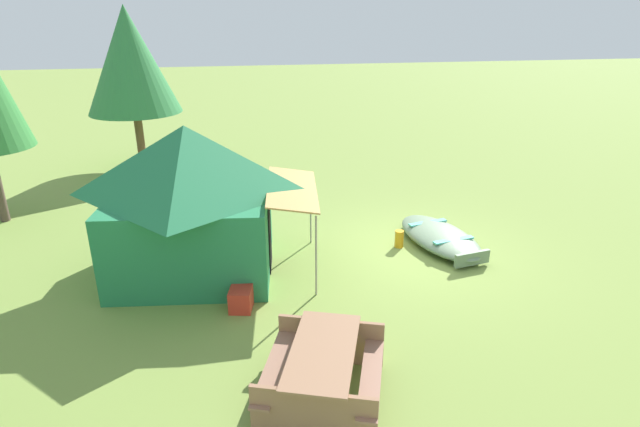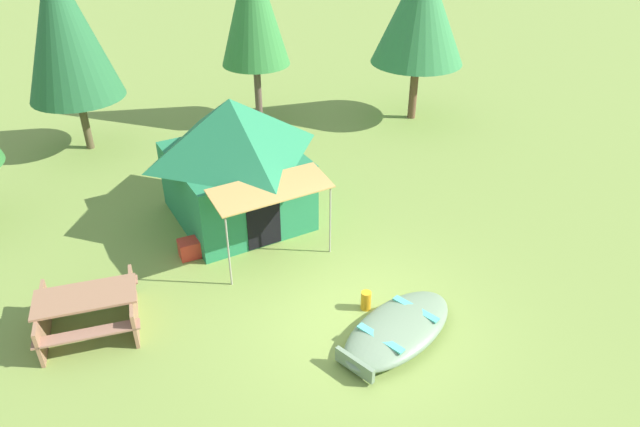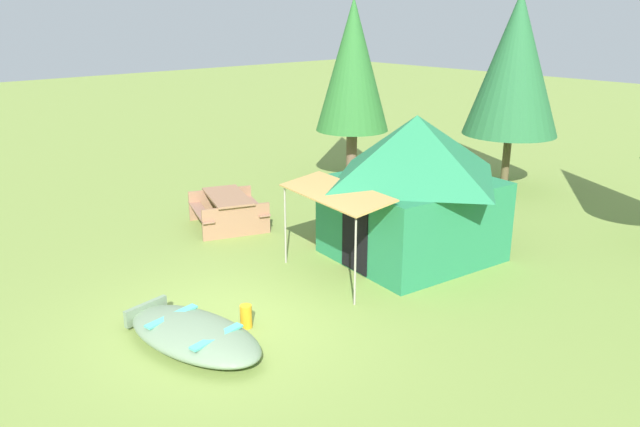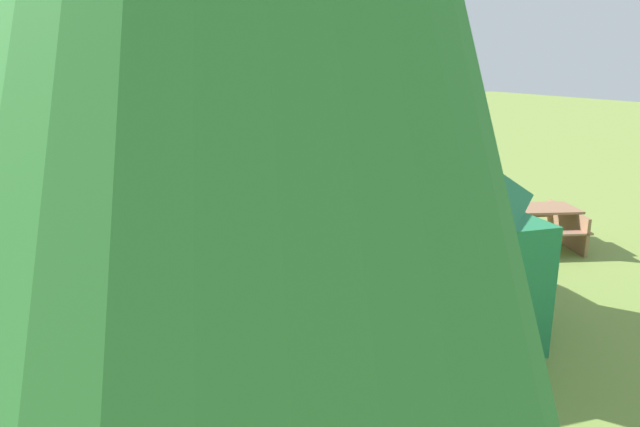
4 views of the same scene
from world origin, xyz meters
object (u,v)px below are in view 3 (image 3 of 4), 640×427
beached_rowboat (194,334)px  picnic_table (228,207)px  fuel_can (246,316)px  canvas_cabin_tent (414,185)px  pine_tree_back_left (353,66)px  pine_tree_back_right (515,64)px  cooler_box (330,236)px

beached_rowboat → picnic_table: 5.42m
picnic_table → fuel_can: (4.26, -2.50, -0.28)m
canvas_cabin_tent → pine_tree_back_left: (-5.08, 3.26, 1.81)m
pine_tree_back_left → fuel_can: bearing=-54.7°
beached_rowboat → picnic_table: size_ratio=1.27×
fuel_can → pine_tree_back_right: pine_tree_back_right is taller
canvas_cabin_tent → pine_tree_back_left: size_ratio=0.82×
beached_rowboat → canvas_cabin_tent: 5.35m
beached_rowboat → cooler_box: cooler_box is taller
canvas_cabin_tent → fuel_can: size_ratio=11.21×
pine_tree_back_left → pine_tree_back_right: pine_tree_back_right is taller
beached_rowboat → cooler_box: 4.73m
cooler_box → pine_tree_back_left: pine_tree_back_left is taller
cooler_box → pine_tree_back_right: 7.40m
picnic_table → cooler_box: 2.62m
fuel_can → canvas_cabin_tent: bearing=93.4°
picnic_table → cooler_box: bearing=21.6°
beached_rowboat → canvas_cabin_tent: canvas_cabin_tent is taller
beached_rowboat → pine_tree_back_left: (-5.27, 8.44, 3.12)m
cooler_box → pine_tree_back_right: pine_tree_back_right is taller
picnic_table → pine_tree_back_left: pine_tree_back_left is taller
picnic_table → pine_tree_back_right: bearing=72.3°
beached_rowboat → canvas_cabin_tent: bearing=92.1°
beached_rowboat → cooler_box: size_ratio=5.02×
beached_rowboat → pine_tree_back_right: bearing=99.1°
fuel_can → pine_tree_back_right: (-1.83, 10.12, 3.24)m
picnic_table → cooler_box: (2.42, 0.96, -0.28)m
canvas_cabin_tent → pine_tree_back_left: pine_tree_back_left is taller
beached_rowboat → pine_tree_back_left: size_ratio=0.52×
beached_rowboat → pine_tree_back_left: 10.43m
beached_rowboat → fuel_can: size_ratio=7.13×
canvas_cabin_tent → cooler_box: 2.20m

